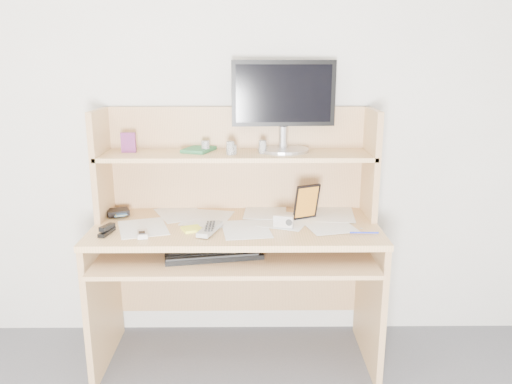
{
  "coord_description": "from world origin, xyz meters",
  "views": [
    {
      "loc": [
        0.08,
        -0.86,
        1.53
      ],
      "look_at": [
        0.1,
        1.43,
        0.93
      ],
      "focal_mm": 35.0,
      "sensor_mm": 36.0,
      "label": 1
    }
  ],
  "objects_px": {
    "keyboard": "(214,254)",
    "monitor": "(284,103)",
    "tv_remote": "(210,229)",
    "desk": "(237,230)",
    "game_case": "(307,202)"
  },
  "relations": [
    {
      "from": "tv_remote",
      "to": "desk",
      "type": "bearing_deg",
      "value": 75.32
    },
    {
      "from": "desk",
      "to": "tv_remote",
      "type": "xyz_separation_m",
      "value": [
        -0.12,
        -0.2,
        0.07
      ]
    },
    {
      "from": "keyboard",
      "to": "monitor",
      "type": "height_order",
      "value": "monitor"
    },
    {
      "from": "keyboard",
      "to": "tv_remote",
      "type": "distance_m",
      "value": 0.12
    },
    {
      "from": "tv_remote",
      "to": "monitor",
      "type": "bearing_deg",
      "value": 59.85
    },
    {
      "from": "keyboard",
      "to": "game_case",
      "type": "distance_m",
      "value": 0.54
    },
    {
      "from": "desk",
      "to": "monitor",
      "type": "distance_m",
      "value": 0.69
    },
    {
      "from": "tv_remote",
      "to": "game_case",
      "type": "relative_size",
      "value": 1.13
    },
    {
      "from": "keyboard",
      "to": "game_case",
      "type": "relative_size",
      "value": 2.58
    },
    {
      "from": "desk",
      "to": "game_case",
      "type": "height_order",
      "value": "desk"
    },
    {
      "from": "tv_remote",
      "to": "monitor",
      "type": "relative_size",
      "value": 0.39
    },
    {
      "from": "desk",
      "to": "game_case",
      "type": "relative_size",
      "value": 7.67
    },
    {
      "from": "tv_remote",
      "to": "game_case",
      "type": "xyz_separation_m",
      "value": [
        0.47,
        0.18,
        0.08
      ]
    },
    {
      "from": "keyboard",
      "to": "monitor",
      "type": "relative_size",
      "value": 0.89
    },
    {
      "from": "keyboard",
      "to": "monitor",
      "type": "distance_m",
      "value": 0.84
    }
  ]
}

